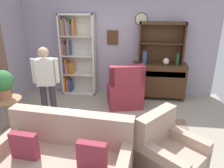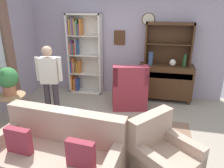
{
  "view_description": "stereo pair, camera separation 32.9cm",
  "coord_description": "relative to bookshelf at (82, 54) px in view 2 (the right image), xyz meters",
  "views": [
    {
      "loc": [
        0.55,
        -3.32,
        2.28
      ],
      "look_at": [
        0.1,
        0.2,
        0.95
      ],
      "focal_mm": 33.73,
      "sensor_mm": 36.0,
      "label": 1
    },
    {
      "loc": [
        0.87,
        -3.27,
        2.28
      ],
      "look_at": [
        0.1,
        0.2,
        0.95
      ],
      "focal_mm": 33.73,
      "sensor_mm": 36.0,
      "label": 2
    }
  ],
  "objects": [
    {
      "name": "armchair_floral",
      "position": [
        2.15,
        -2.75,
        -0.78
      ],
      "size": [
        1.08,
        1.07,
        0.88
      ],
      "color": "tan",
      "rests_on": "ground_plane"
    },
    {
      "name": "potted_plant_small",
      "position": [
        -0.32,
        -2.09,
        -0.89
      ],
      "size": [
        0.21,
        0.21,
        0.29
      ],
      "color": "gray",
      "rests_on": "ground_plane"
    },
    {
      "name": "bottle_wine",
      "position": [
        2.59,
        -0.17,
        0.0
      ],
      "size": [
        0.07,
        0.07,
        0.3
      ],
      "primitive_type": "cylinder",
      "color": "#194223",
      "rests_on": "sideboard"
    },
    {
      "name": "coffee_table",
      "position": [
        1.01,
        -2.32,
        -0.71
      ],
      "size": [
        0.8,
        0.5,
        0.42
      ],
      "color": "#422816",
      "rests_on": "ground_plane"
    },
    {
      "name": "potted_plant_large",
      "position": [
        -0.76,
        -1.99,
        -0.09
      ],
      "size": [
        0.39,
        0.39,
        0.54
      ],
      "color": "#AD6B4C",
      "rests_on": "plant_stand"
    },
    {
      "name": "plant_stand",
      "position": [
        -0.72,
        -2.01,
        -0.66
      ],
      "size": [
        0.52,
        0.52,
        0.66
      ],
      "color": "#A87F56",
      "rests_on": "ground_plane"
    },
    {
      "name": "book_stack",
      "position": [
        0.9,
        -2.39,
        -0.59
      ],
      "size": [
        0.21,
        0.15,
        0.1
      ],
      "color": "#337247",
      "rests_on": "coffee_table"
    },
    {
      "name": "sideboard_hutch",
      "position": [
        2.2,
        0.03,
        0.49
      ],
      "size": [
        1.1,
        0.26,
        1.0
      ],
      "color": "#422816",
      "rests_on": "sideboard"
    },
    {
      "name": "wingback_chair",
      "position": [
        1.38,
        -0.66,
        -0.68
      ],
      "size": [
        0.95,
        0.96,
        1.05
      ],
      "color": "maroon",
      "rests_on": "ground_plane"
    },
    {
      "name": "area_rug",
      "position": [
        1.3,
        -2.24,
        -1.06
      ],
      "size": [
        2.79,
        2.14,
        0.01
      ],
      "primitive_type": "cube",
      "color": "#846651",
      "rests_on": "ground_plane"
    },
    {
      "name": "ground_plane",
      "position": [
        1.1,
        -1.94,
        -1.08
      ],
      "size": [
        5.4,
        4.6,
        0.02
      ],
      "primitive_type": "cube",
      "color": "#9E9384"
    },
    {
      "name": "couch_floral",
      "position": [
        0.72,
        -3.06,
        -0.75
      ],
      "size": [
        1.87,
        1.0,
        0.9
      ],
      "color": "tan",
      "rests_on": "ground_plane"
    },
    {
      "name": "person_reading",
      "position": [
        -0.11,
        -1.6,
        -0.16
      ],
      "size": [
        0.53,
        0.26,
        1.56
      ],
      "color": "#38333D",
      "rests_on": "ground_plane"
    },
    {
      "name": "wall_back",
      "position": [
        1.11,
        0.19,
        0.34
      ],
      "size": [
        5.0,
        0.09,
        2.8
      ],
      "color": "#A399AD",
      "rests_on": "ground_plane"
    },
    {
      "name": "sideboard",
      "position": [
        2.2,
        -0.08,
        -0.56
      ],
      "size": [
        1.3,
        0.45,
        0.92
      ],
      "color": "#422816",
      "rests_on": "ground_plane"
    },
    {
      "name": "bookshelf",
      "position": [
        0.0,
        0.0,
        0.0
      ],
      "size": [
        0.9,
        0.3,
        2.1
      ],
      "color": "silver",
      "rests_on": "ground_plane"
    },
    {
      "name": "vase_round",
      "position": [
        2.33,
        -0.15,
        -0.06
      ],
      "size": [
        0.15,
        0.15,
        0.17
      ],
      "primitive_type": "ellipsoid",
      "color": "beige",
      "rests_on": "sideboard"
    },
    {
      "name": "vase_tall",
      "position": [
        1.81,
        -0.16,
        0.01
      ],
      "size": [
        0.11,
        0.11,
        0.32
      ],
      "primitive_type": "cylinder",
      "color": "#33476B",
      "rests_on": "sideboard"
    }
  ]
}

